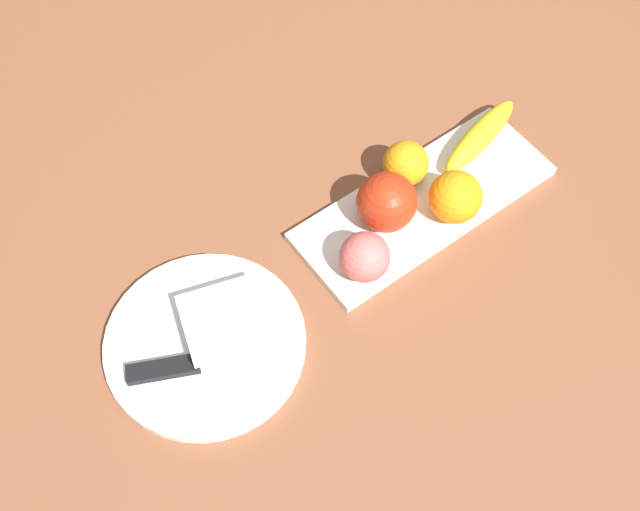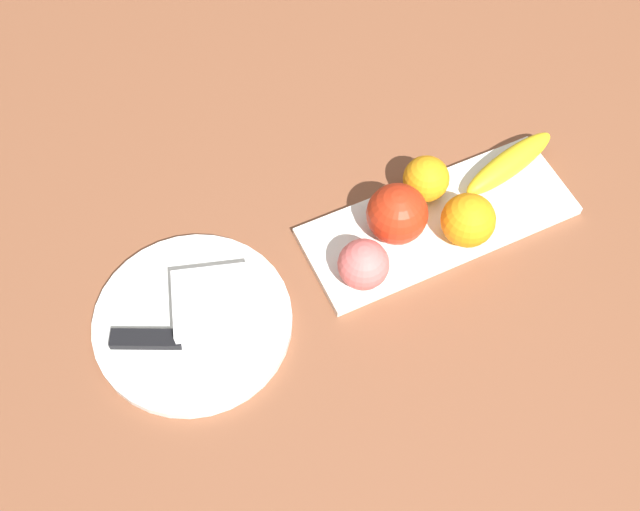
{
  "view_description": "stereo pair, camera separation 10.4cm",
  "coord_description": "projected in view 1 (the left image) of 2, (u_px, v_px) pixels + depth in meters",
  "views": [
    {
      "loc": [
        -0.54,
        -0.39,
        0.94
      ],
      "look_at": [
        -0.22,
        0.04,
        0.04
      ],
      "focal_mm": 45.25,
      "sensor_mm": 36.0,
      "label": 1
    },
    {
      "loc": [
        -0.45,
        -0.44,
        0.94
      ],
      "look_at": [
        -0.22,
        0.04,
        0.04
      ],
      "focal_mm": 45.25,
      "sensor_mm": 36.0,
      "label": 2
    }
  ],
  "objects": [
    {
      "name": "apple",
      "position": [
        387.0,
        202.0,
        1.07
      ],
      "size": [
        0.08,
        0.08,
        0.08
      ],
      "primitive_type": "sphere",
      "color": "red",
      "rests_on": "fruit_tray"
    },
    {
      "name": "knife",
      "position": [
        176.0,
        367.0,
        0.99
      ],
      "size": [
        0.17,
        0.1,
        0.01
      ],
      "rotation": [
        0.0,
        0.0,
        -0.45
      ],
      "color": "silver",
      "rests_on": "dinner_plate"
    },
    {
      "name": "banana",
      "position": [
        480.0,
        136.0,
        1.16
      ],
      "size": [
        0.17,
        0.08,
        0.04
      ],
      "primitive_type": "ellipsoid",
      "rotation": [
        0.0,
        0.0,
        0.24
      ],
      "color": "yellow",
      "rests_on": "fruit_tray"
    },
    {
      "name": "peach",
      "position": [
        365.0,
        257.0,
        1.04
      ],
      "size": [
        0.07,
        0.07,
        0.07
      ],
      "primitive_type": "sphere",
      "color": "#E56663",
      "rests_on": "fruit_tray"
    },
    {
      "name": "orange_near_banana",
      "position": [
        454.0,
        196.0,
        1.08
      ],
      "size": [
        0.07,
        0.07,
        0.07
      ],
      "primitive_type": "sphere",
      "color": "orange",
      "rests_on": "fruit_tray"
    },
    {
      "name": "ground_plane",
      "position": [
        464.0,
        208.0,
        1.13
      ],
      "size": [
        2.4,
        2.4,
        0.0
      ],
      "primitive_type": "plane",
      "color": "brown"
    },
    {
      "name": "dinner_plate",
      "position": [
        205.0,
        343.0,
        1.02
      ],
      "size": [
        0.26,
        0.26,
        0.01
      ],
      "primitive_type": "cylinder",
      "color": "white",
      "rests_on": "ground_plane"
    },
    {
      "name": "folded_napkin",
      "position": [
        225.0,
        322.0,
        1.01
      ],
      "size": [
        0.13,
        0.12,
        0.03
      ],
      "primitive_type": "cube",
      "rotation": [
        0.0,
        0.0,
        -0.31
      ],
      "color": "white",
      "rests_on": "dinner_plate"
    },
    {
      "name": "fruit_tray",
      "position": [
        424.0,
        203.0,
        1.13
      ],
      "size": [
        0.38,
        0.14,
        0.01
      ],
      "primitive_type": "cube",
      "color": "white",
      "rests_on": "ground_plane"
    },
    {
      "name": "orange_near_apple",
      "position": [
        406.0,
        163.0,
        1.11
      ],
      "size": [
        0.06,
        0.06,
        0.06
      ],
      "primitive_type": "sphere",
      "color": "orange",
      "rests_on": "fruit_tray"
    }
  ]
}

